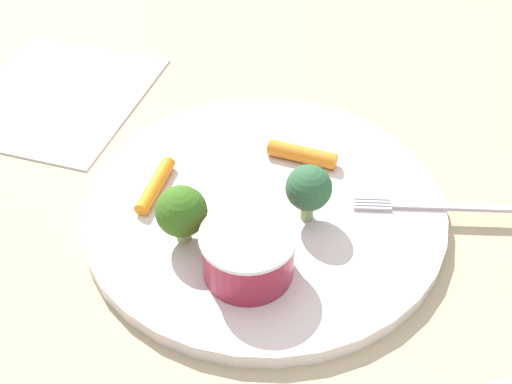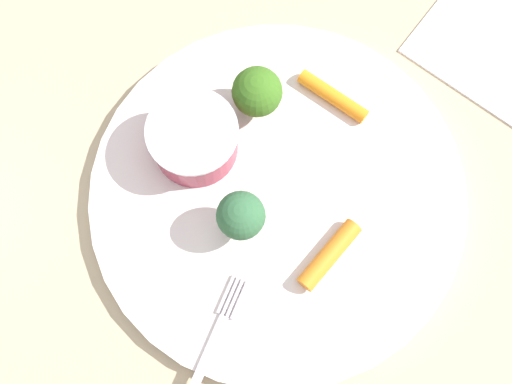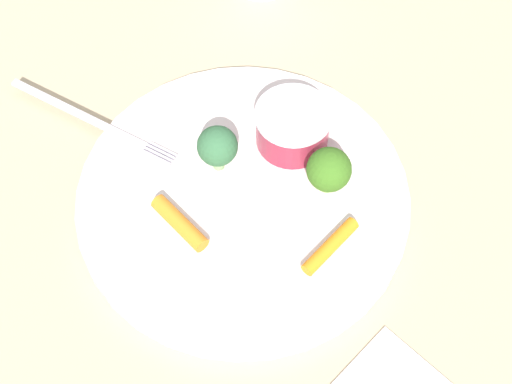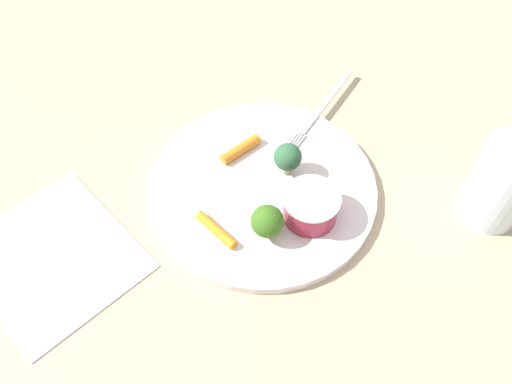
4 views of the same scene
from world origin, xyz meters
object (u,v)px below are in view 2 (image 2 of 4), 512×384
Objects in this scene: carrot_stick_0 at (333,96)px; broccoli_floret_0 at (241,216)px; plate at (278,196)px; broccoli_floret_1 at (257,92)px; sauce_cup at (194,139)px; carrot_stick_1 at (329,255)px.

broccoli_floret_0 is at bearing 117.81° from carrot_stick_0.
carrot_stick_0 reaches higher than plate.
broccoli_floret_1 is (0.08, -0.05, -0.00)m from broccoli_floret_0.
plate is at bearing -75.29° from broccoli_floret_0.
broccoli_floret_1 is at bearing -81.41° from sauce_cup.
carrot_stick_0 is (-0.02, -0.05, -0.02)m from broccoli_floret_1.
broccoli_floret_0 is 0.80× the size of carrot_stick_0.
broccoli_floret_0 is (-0.07, -0.00, 0.01)m from sauce_cup.
broccoli_floret_0 is at bearing 145.70° from broccoli_floret_1.
carrot_stick_0 is at bearing -30.54° from carrot_stick_1.
sauce_cup is 1.12× the size of carrot_stick_0.
carrot_stick_1 is at bearing -170.20° from plate.
broccoli_floret_0 is 0.12m from carrot_stick_0.
sauce_cup is (0.06, 0.04, 0.02)m from plate.
sauce_cup reaches higher than carrot_stick_1.
plate is 5.99× the size of broccoli_floret_1.
carrot_stick_0 is (0.06, -0.10, -0.02)m from broccoli_floret_0.
sauce_cup is 0.12m from carrot_stick_1.
carrot_stick_0 is (0.05, -0.07, 0.01)m from plate.
broccoli_floret_1 is at bearing -3.62° from carrot_stick_1.
sauce_cup is 0.06m from broccoli_floret_1.
broccoli_floret_1 reaches higher than carrot_stick_1.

